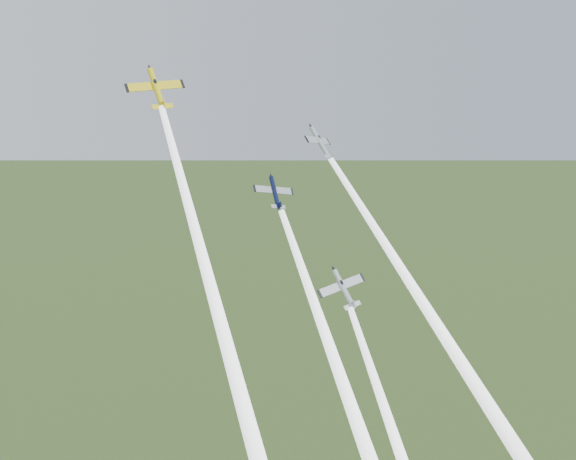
% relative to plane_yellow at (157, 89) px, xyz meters
% --- Properties ---
extents(plane_yellow, '(9.26, 7.76, 8.32)m').
position_rel_plane_yellow_xyz_m(plane_yellow, '(0.00, 0.00, 0.00)').
color(plane_yellow, yellow).
extents(smoke_trail_yellow, '(9.88, 45.92, 58.95)m').
position_rel_plane_yellow_xyz_m(smoke_trail_yellow, '(-3.77, -23.63, -31.21)').
color(smoke_trail_yellow, white).
extents(plane_navy, '(8.03, 5.65, 7.04)m').
position_rel_plane_yellow_xyz_m(plane_navy, '(14.27, -9.32, -15.36)').
color(plane_navy, '#0B1234').
extents(smoke_trail_navy, '(6.66, 36.94, 46.95)m').
position_rel_plane_yellow_xyz_m(smoke_trail_navy, '(12.17, -28.53, -40.56)').
color(smoke_trail_navy, white).
extents(plane_silver_right, '(8.78, 8.50, 7.91)m').
position_rel_plane_yellow_xyz_m(plane_silver_right, '(28.60, -2.74, -9.14)').
color(plane_silver_right, '#B0B8BE').
extents(smoke_trail_silver_right, '(16.33, 35.96, 47.94)m').
position_rel_plane_yellow_xyz_m(smoke_trail_silver_right, '(35.86, -21.06, -34.84)').
color(smoke_trail_silver_right, white).
extents(plane_silver_low, '(8.63, 7.29, 8.64)m').
position_rel_plane_yellow_xyz_m(plane_silver_low, '(21.09, -17.54, -29.71)').
color(plane_silver_low, '#B0B6BE').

